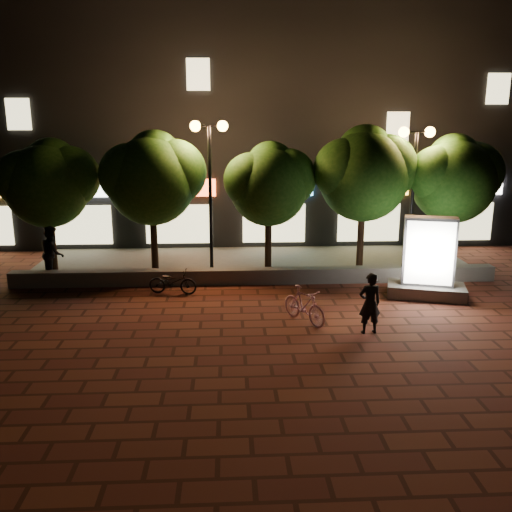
{
  "coord_description": "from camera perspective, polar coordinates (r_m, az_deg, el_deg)",
  "views": [
    {
      "loc": [
        -0.89,
        -13.21,
        5.23
      ],
      "look_at": [
        -0.13,
        1.5,
        1.56
      ],
      "focal_mm": 37.97,
      "sensor_mm": 36.0,
      "label": 1
    }
  ],
  "objects": [
    {
      "name": "scooter_parked",
      "position": [
        17.01,
        -8.77,
        -2.68
      ],
      "size": [
        1.58,
        0.78,
        0.79
      ],
      "primitive_type": "imported",
      "rotation": [
        0.0,
        0.0,
        1.39
      ],
      "color": "black",
      "rests_on": "ground"
    },
    {
      "name": "ground",
      "position": [
        14.24,
        0.86,
        -7.55
      ],
      "size": [
        80.0,
        80.0,
        0.0
      ],
      "primitive_type": "plane",
      "color": "brown",
      "rests_on": "ground"
    },
    {
      "name": "building_block",
      "position": [
        26.22,
        -1.05,
        13.49
      ],
      "size": [
        28.0,
        8.12,
        11.3
      ],
      "color": "black",
      "rests_on": "ground"
    },
    {
      "name": "street_lamp_left",
      "position": [
        18.46,
        -4.91,
        10.22
      ],
      "size": [
        1.26,
        0.36,
        5.18
      ],
      "color": "black",
      "rests_on": "sidewalk"
    },
    {
      "name": "street_lamp_right",
      "position": [
        19.54,
        16.39,
        9.52
      ],
      "size": [
        1.26,
        0.36,
        4.98
      ],
      "color": "black",
      "rests_on": "sidewalk"
    },
    {
      "name": "retaining_wall",
      "position": [
        17.94,
        0.01,
        -2.11
      ],
      "size": [
        16.0,
        0.45,
        0.5
      ],
      "primitive_type": "cube",
      "color": "slate",
      "rests_on": "ground"
    },
    {
      "name": "tree_far_right",
      "position": [
        20.38,
        20.21,
        7.91
      ],
      "size": [
        3.48,
        2.9,
        4.76
      ],
      "color": "black",
      "rests_on": "sidewalk"
    },
    {
      "name": "ad_kiosk",
      "position": [
        17.18,
        17.66,
        -0.92
      ],
      "size": [
        2.52,
        1.74,
        2.48
      ],
      "color": "slate",
      "rests_on": "ground"
    },
    {
      "name": "pedestrian",
      "position": [
        19.12,
        -20.63,
        0.28
      ],
      "size": [
        0.9,
        1.04,
        1.82
      ],
      "primitive_type": "imported",
      "rotation": [
        0.0,
        0.0,
        1.84
      ],
      "color": "black",
      "rests_on": "sidewalk"
    },
    {
      "name": "tree_left",
      "position": [
        18.93,
        -10.8,
        8.35
      ],
      "size": [
        3.6,
        3.0,
        4.89
      ],
      "color": "black",
      "rests_on": "sidewalk"
    },
    {
      "name": "scooter_pink",
      "position": [
        14.49,
        5.1,
        -5.17
      ],
      "size": [
        1.26,
        1.6,
        0.97
      ],
      "primitive_type": "imported",
      "rotation": [
        0.0,
        0.0,
        0.57
      ],
      "color": "#F7A7C9",
      "rests_on": "ground"
    },
    {
      "name": "tree_mid",
      "position": [
        18.84,
        1.47,
        7.86
      ],
      "size": [
        3.24,
        2.7,
        4.5
      ],
      "color": "black",
      "rests_on": "sidewalk"
    },
    {
      "name": "sidewalk",
      "position": [
        20.4,
        -0.35,
        -0.73
      ],
      "size": [
        16.0,
        5.0,
        0.08
      ],
      "primitive_type": "cube",
      "color": "slate",
      "rests_on": "ground"
    },
    {
      "name": "tree_far_left",
      "position": [
        19.73,
        -21.0,
        7.45
      ],
      "size": [
        3.36,
        2.8,
        4.63
      ],
      "color": "black",
      "rests_on": "sidewalk"
    },
    {
      "name": "tree_right",
      "position": [
        19.34,
        11.41,
        8.79
      ],
      "size": [
        3.72,
        3.1,
        5.07
      ],
      "color": "black",
      "rests_on": "sidewalk"
    },
    {
      "name": "rider",
      "position": [
        13.92,
        11.9,
        -4.9
      ],
      "size": [
        0.62,
        0.45,
        1.58
      ],
      "primitive_type": "imported",
      "rotation": [
        0.0,
        0.0,
        3.28
      ],
      "color": "black",
      "rests_on": "ground"
    }
  ]
}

